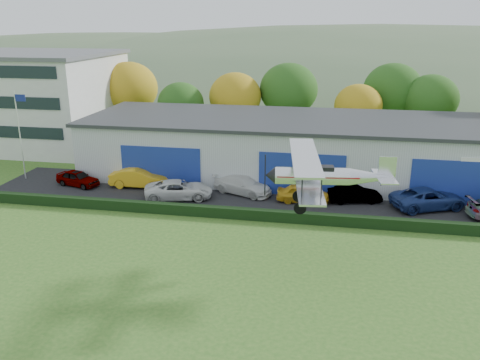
% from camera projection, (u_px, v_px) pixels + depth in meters
% --- Properties ---
extents(ground, '(300.00, 300.00, 0.00)m').
position_uv_depth(ground, '(150.00, 357.00, 21.59)').
color(ground, '#2F601E').
rests_on(ground, ground).
extents(apron, '(48.00, 9.00, 0.05)m').
position_uv_depth(apron, '(275.00, 198.00, 40.72)').
color(apron, black).
rests_on(apron, ground).
extents(hedge, '(46.00, 0.60, 0.80)m').
position_uv_depth(hedge, '(268.00, 215.00, 36.11)').
color(hedge, black).
rests_on(hedge, ground).
extents(hangar, '(40.60, 12.60, 5.30)m').
position_uv_depth(hangar, '(306.00, 147.00, 46.09)').
color(hangar, '#B2B7BC').
rests_on(hangar, ground).
extents(office_block, '(20.60, 15.60, 10.40)m').
position_uv_depth(office_block, '(23.00, 98.00, 57.60)').
color(office_block, silver).
rests_on(office_block, ground).
extents(flagpole, '(1.05, 0.10, 8.00)m').
position_uv_depth(flagpole, '(20.00, 127.00, 44.16)').
color(flagpole, silver).
rests_on(flagpole, ground).
extents(tree_belt, '(75.70, 13.22, 10.12)m').
position_uv_depth(tree_belt, '(277.00, 94.00, 57.74)').
color(tree_belt, '#3D2614').
rests_on(tree_belt, ground).
extents(distant_hills, '(430.00, 196.00, 56.00)m').
position_uv_depth(distant_hills, '(295.00, 109.00, 157.38)').
color(distant_hills, '#4C6642').
rests_on(distant_hills, ground).
extents(car_0, '(4.26, 2.63, 1.35)m').
position_uv_depth(car_0, '(78.00, 178.00, 43.45)').
color(car_0, gray).
rests_on(car_0, apron).
extents(car_1, '(5.11, 1.98, 1.66)m').
position_uv_depth(car_1, '(139.00, 178.00, 43.09)').
color(car_1, gold).
rests_on(car_1, apron).
extents(car_2, '(5.89, 3.91, 1.50)m').
position_uv_depth(car_2, '(179.00, 190.00, 40.30)').
color(car_2, silver).
rests_on(car_2, apron).
extents(car_3, '(5.49, 3.86, 1.48)m').
position_uv_depth(car_3, '(243.00, 185.00, 41.49)').
color(car_3, silver).
rests_on(car_3, apron).
extents(car_4, '(4.13, 1.67, 1.40)m').
position_uv_depth(car_4, '(303.00, 194.00, 39.54)').
color(car_4, gold).
rests_on(car_4, apron).
extents(car_5, '(4.37, 2.38, 1.37)m').
position_uv_depth(car_5, '(355.00, 194.00, 39.53)').
color(car_5, gray).
rests_on(car_5, apron).
extents(car_6, '(6.31, 4.66, 1.59)m').
position_uv_depth(car_6, '(428.00, 198.00, 38.23)').
color(car_6, navy).
rests_on(car_6, apron).
extents(biplane, '(7.24, 8.31, 3.10)m').
position_uv_depth(biplane, '(323.00, 174.00, 27.85)').
color(biplane, silver).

